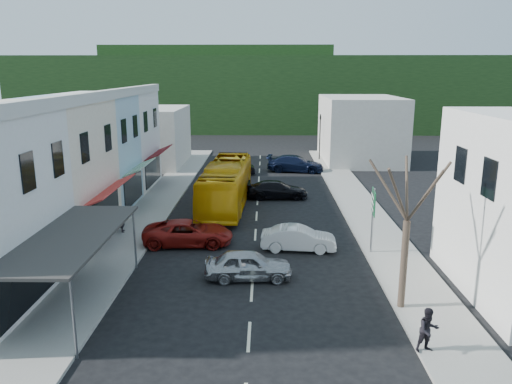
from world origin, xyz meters
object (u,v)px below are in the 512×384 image
(bus, at_px, (226,186))
(street_tree, at_px, (407,221))
(pedestrian_right, at_px, (428,329))
(car_silver, at_px, (248,265))
(car_white, at_px, (298,238))
(traffic_signal, at_px, (320,138))
(car_red, at_px, (188,233))
(direction_sign, at_px, (372,222))
(pedestrian_left, at_px, (122,218))

(bus, xyz_separation_m, street_tree, (8.57, -16.25, 2.34))
(pedestrian_right, bearing_deg, car_silver, 120.09)
(bus, height_order, street_tree, street_tree)
(car_white, bearing_deg, car_silver, 150.78)
(bus, relative_size, traffic_signal, 2.26)
(car_white, height_order, pedestrian_right, pedestrian_right)
(car_red, height_order, traffic_signal, traffic_signal)
(car_red, height_order, direction_sign, direction_sign)
(car_silver, xyz_separation_m, pedestrian_left, (-7.94, 6.62, 0.30))
(bus, height_order, traffic_signal, traffic_signal)
(direction_sign, relative_size, traffic_signal, 0.72)
(car_red, bearing_deg, pedestrian_right, -140.73)
(pedestrian_right, relative_size, street_tree, 0.22)
(bus, xyz_separation_m, car_silver, (2.07, -13.20, -0.85))
(bus, height_order, car_red, bus)
(traffic_signal, bearing_deg, pedestrian_left, 76.98)
(pedestrian_left, bearing_deg, direction_sign, -117.07)
(car_red, relative_size, traffic_signal, 0.90)
(car_red, xyz_separation_m, direction_sign, (10.19, -1.38, 1.15))
(car_silver, relative_size, car_red, 0.96)
(pedestrian_left, relative_size, direction_sign, 0.46)
(car_red, bearing_deg, traffic_signal, -23.11)
(pedestrian_right, bearing_deg, car_red, 116.97)
(street_tree, xyz_separation_m, traffic_signal, (0.30, 35.67, -1.33))
(car_silver, distance_m, car_white, 4.81)
(street_tree, bearing_deg, car_red, 142.21)
(car_white, bearing_deg, pedestrian_left, 80.37)
(traffic_signal, bearing_deg, pedestrian_right, 106.09)
(pedestrian_left, bearing_deg, street_tree, -138.46)
(pedestrian_left, relative_size, traffic_signal, 0.33)
(bus, relative_size, car_silver, 2.64)
(direction_sign, bearing_deg, pedestrian_left, 174.57)
(car_white, distance_m, pedestrian_left, 10.91)
(bus, height_order, pedestrian_left, bus)
(pedestrian_right, bearing_deg, car_white, 95.22)
(car_silver, bearing_deg, car_red, 35.14)
(car_white, relative_size, street_tree, 0.57)
(car_silver, bearing_deg, bus, 6.99)
(bus, relative_size, pedestrian_left, 6.82)
(car_silver, bearing_deg, street_tree, -117.08)
(car_silver, height_order, car_red, same)
(pedestrian_right, relative_size, direction_sign, 0.46)
(direction_sign, bearing_deg, car_red, 179.32)
(street_tree, bearing_deg, car_silver, 154.84)
(pedestrian_left, xyz_separation_m, traffic_signal, (14.73, 26.00, 1.56))
(car_white, xyz_separation_m, pedestrian_left, (-10.59, 2.61, 0.30))
(car_silver, distance_m, pedestrian_right, 9.20)
(car_white, height_order, direction_sign, direction_sign)
(car_white, relative_size, direction_sign, 1.19)
(pedestrian_left, relative_size, pedestrian_right, 1.00)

